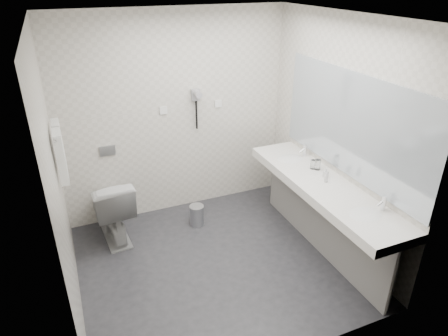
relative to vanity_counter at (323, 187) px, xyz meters
name	(u,v)px	position (x,y,z in m)	size (l,w,h in m)	color
floor	(217,263)	(-1.12, 0.20, -0.80)	(2.80, 2.80, 0.00)	#29292D
ceiling	(214,17)	(-1.12, 0.20, 1.70)	(2.80, 2.80, 0.00)	silver
wall_back	(176,117)	(-1.12, 1.50, 0.45)	(2.80, 2.80, 0.00)	silver
wall_front	(287,233)	(-1.12, -1.10, 0.45)	(2.80, 2.80, 0.00)	silver
wall_left	(57,186)	(-2.52, 0.20, 0.45)	(2.60, 2.60, 0.00)	silver
wall_right	(338,137)	(0.27, 0.20, 0.45)	(2.60, 2.60, 0.00)	silver
vanity_counter	(323,187)	(0.00, 0.00, 0.00)	(0.55, 2.20, 0.10)	white
vanity_panel	(320,220)	(0.02, 0.00, -0.42)	(0.03, 2.15, 0.75)	gray
vanity_post_near	(392,280)	(0.05, -1.04, -0.42)	(0.06, 0.06, 0.75)	silver
vanity_post_far	(276,179)	(0.05, 1.04, -0.42)	(0.06, 0.06, 0.75)	silver
mirror	(351,125)	(0.26, 0.00, 0.65)	(0.02, 2.20, 1.05)	#B2BCC6
basin_near	(365,216)	(0.00, -0.65, 0.04)	(0.40, 0.31, 0.05)	white
basin_far	(290,160)	(0.00, 0.65, 0.04)	(0.40, 0.31, 0.05)	white
faucet_near	(384,203)	(0.19, -0.65, 0.12)	(0.04, 0.04, 0.15)	silver
faucet_far	(305,150)	(0.19, 0.65, 0.12)	(0.04, 0.04, 0.15)	silver
soap_bottle_a	(326,173)	(0.10, 0.10, 0.10)	(0.05, 0.05, 0.10)	silver
soap_bottle_c	(326,177)	(0.04, 0.01, 0.10)	(0.04, 0.04, 0.11)	silver
glass_left	(313,164)	(0.09, 0.33, 0.10)	(0.06, 0.06, 0.10)	silver
glass_right	(318,165)	(0.13, 0.29, 0.11)	(0.06, 0.06, 0.12)	silver
toilet	(111,208)	(-2.05, 1.12, -0.40)	(0.44, 0.78, 0.79)	white
flush_plate	(107,151)	(-1.98, 1.49, 0.15)	(0.18, 0.02, 0.12)	#B2B5BA
pedal_bin	(197,216)	(-1.07, 0.98, -0.68)	(0.18, 0.18, 0.25)	#B2B5BA
bin_lid	(197,207)	(-1.07, 0.98, -0.54)	(0.18, 0.18, 0.01)	#B2B5BA
towel_rail	(54,129)	(-2.47, 0.75, 0.75)	(0.02, 0.02, 0.62)	silver
towel_near	(61,157)	(-2.46, 0.61, 0.53)	(0.07, 0.24, 0.48)	white
towel_far	(59,146)	(-2.46, 0.89, 0.53)	(0.07, 0.24, 0.48)	white
dryer_cradle	(195,95)	(-0.88, 1.47, 0.70)	(0.10, 0.04, 0.14)	#96959A
dryer_barrel	(197,94)	(-0.88, 1.40, 0.73)	(0.08, 0.08, 0.14)	#96959A
dryer_cord	(197,115)	(-0.88, 1.46, 0.45)	(0.02, 0.02, 0.35)	black
switch_plate_a	(163,110)	(-1.27, 1.49, 0.55)	(0.09, 0.02, 0.09)	white
switch_plate_b	(218,104)	(-0.57, 1.49, 0.55)	(0.09, 0.02, 0.09)	white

